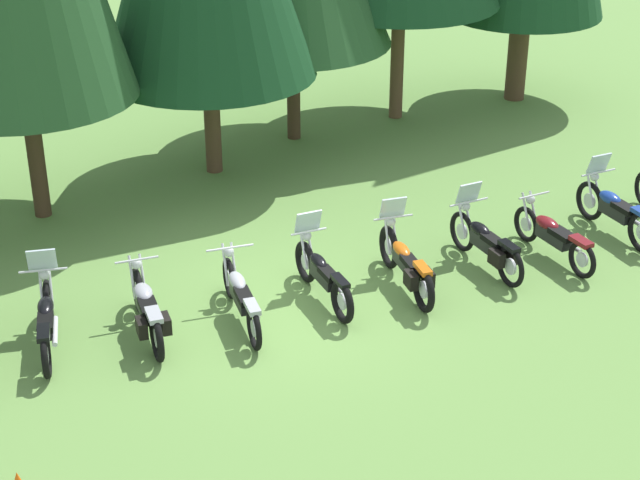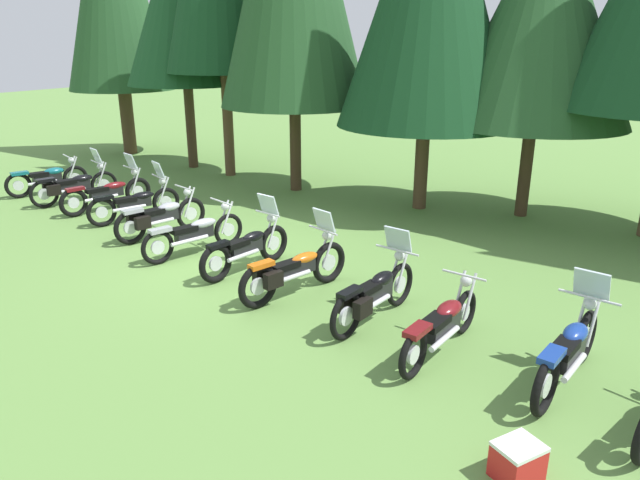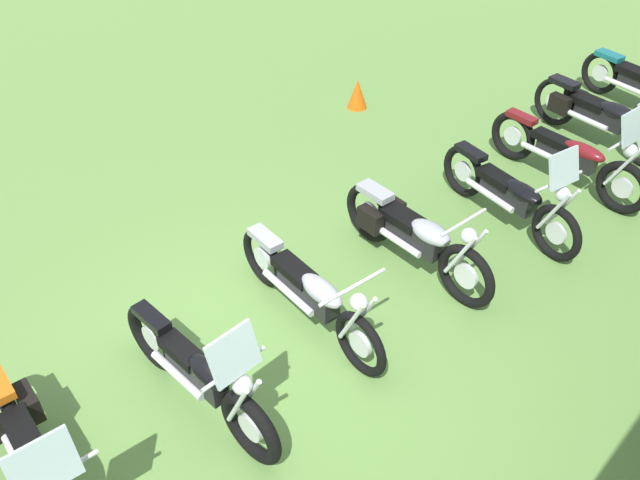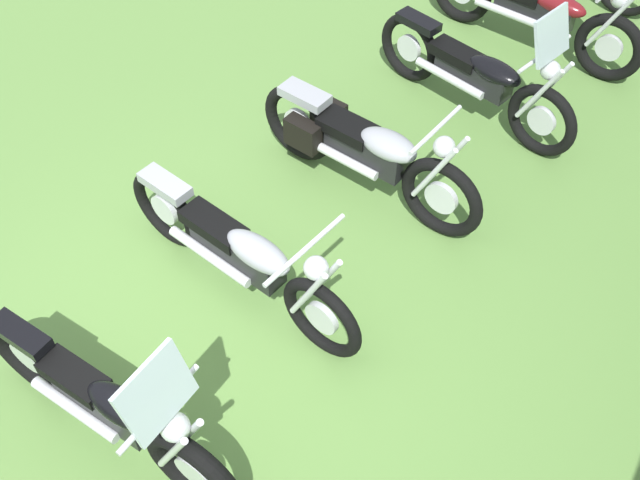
{
  "view_description": "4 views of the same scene",
  "coord_description": "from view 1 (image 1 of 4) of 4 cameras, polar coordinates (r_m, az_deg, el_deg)",
  "views": [
    {
      "loc": [
        -7.66,
        -12.52,
        8.69
      ],
      "look_at": [
        1.24,
        0.79,
        0.53
      ],
      "focal_mm": 58.68,
      "sensor_mm": 36.0,
      "label": 1
    },
    {
      "loc": [
        7.13,
        -8.19,
        4.15
      ],
      "look_at": [
        1.88,
        0.45,
        0.65
      ],
      "focal_mm": 32.74,
      "sensor_mm": 36.0,
      "label": 2
    },
    {
      "loc": [
        3.2,
        2.96,
        5.08
      ],
      "look_at": [
        -1.2,
        -0.15,
        0.78
      ],
      "focal_mm": 37.45,
      "sensor_mm": 36.0,
      "label": 3
    },
    {
      "loc": [
        2.14,
        1.96,
        4.56
      ],
      "look_at": [
        -0.88,
        0.62,
        0.78
      ],
      "focal_mm": 41.12,
      "sensor_mm": 36.0,
      "label": 4
    }
  ],
  "objects": [
    {
      "name": "motorcycle_6",
      "position": [
        17.02,
        0.14,
        -1.91
      ],
      "size": [
        0.65,
        2.16,
        1.37
      ],
      "rotation": [
        0.0,
        0.0,
        1.4
      ],
      "color": "black",
      "rests_on": "ground_plane"
    },
    {
      "name": "motorcycle_10",
      "position": [
        19.9,
        15.8,
        1.61
      ],
      "size": [
        0.77,
        2.23,
        1.39
      ],
      "rotation": [
        0.0,
        0.0,
        1.42
      ],
      "color": "black",
      "rests_on": "ground_plane"
    },
    {
      "name": "motorcycle_3",
      "position": [
        16.33,
        -14.69,
        -4.23
      ],
      "size": [
        1.05,
        2.14,
        1.36
      ],
      "rotation": [
        0.0,
        0.0,
        1.19
      ],
      "color": "black",
      "rests_on": "ground_plane"
    },
    {
      "name": "motorcycle_5",
      "position": [
        16.49,
        -4.34,
        -3.05
      ],
      "size": [
        0.93,
        2.25,
        1.0
      ],
      "rotation": [
        0.0,
        0.0,
        1.29
      ],
      "color": "black",
      "rests_on": "ground_plane"
    },
    {
      "name": "motorcycle_4",
      "position": [
        16.27,
        -9.4,
        -3.75
      ],
      "size": [
        0.9,
        2.18,
        1.02
      ],
      "rotation": [
        0.0,
        0.0,
        1.32
      ],
      "color": "black",
      "rests_on": "ground_plane"
    },
    {
      "name": "motorcycle_9",
      "position": [
        18.78,
        12.61,
        0.26
      ],
      "size": [
        0.66,
        2.21,
        0.98
      ],
      "rotation": [
        0.0,
        0.0,
        1.46
      ],
      "color": "black",
      "rests_on": "ground_plane"
    },
    {
      "name": "ground_plane",
      "position": [
        17.06,
        -1.98,
        -3.64
      ],
      "size": [
        80.0,
        80.0,
        0.0
      ],
      "primitive_type": "plane",
      "color": "#608C42"
    },
    {
      "name": "motorcycle_7",
      "position": [
        17.4,
        4.74,
        -1.29
      ],
      "size": [
        0.94,
        2.26,
        1.39
      ],
      "rotation": [
        0.0,
        0.0,
        1.29
      ],
      "color": "black",
      "rests_on": "ground_plane"
    },
    {
      "name": "motorcycle_8",
      "position": [
        18.2,
        9.08,
        -0.15
      ],
      "size": [
        0.78,
        2.19,
        1.37
      ],
      "rotation": [
        0.0,
        0.0,
        1.44
      ],
      "color": "black",
      "rests_on": "ground_plane"
    }
  ]
}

